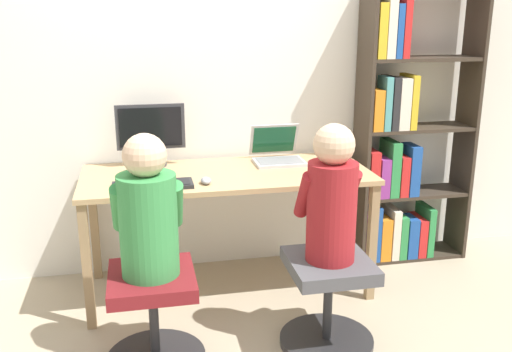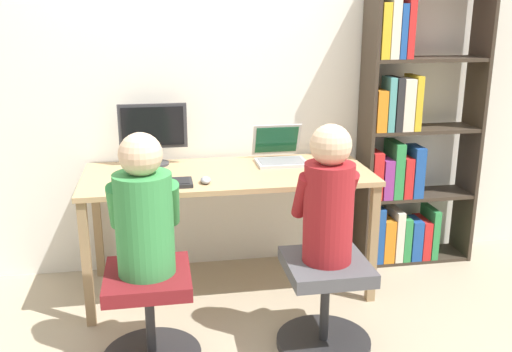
{
  "view_description": "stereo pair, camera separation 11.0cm",
  "coord_description": "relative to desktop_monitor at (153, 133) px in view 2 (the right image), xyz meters",
  "views": [
    {
      "loc": [
        -0.51,
        -2.93,
        1.72
      ],
      "look_at": [
        0.14,
        0.18,
        0.79
      ],
      "focal_mm": 40.0,
      "sensor_mm": 36.0,
      "label": 1
    },
    {
      "loc": [
        -0.4,
        -2.95,
        1.72
      ],
      "look_at": [
        0.14,
        0.18,
        0.79
      ],
      "focal_mm": 40.0,
      "sensor_mm": 36.0,
      "label": 2
    }
  ],
  "objects": [
    {
      "name": "ground_plane",
      "position": [
        0.44,
        -0.6,
        -0.98
      ],
      "size": [
        14.0,
        14.0,
        0.0
      ],
      "primitive_type": "plane",
      "color": "tan"
    },
    {
      "name": "laptop",
      "position": [
        0.8,
        -0.06,
        -0.16
      ],
      "size": [
        0.32,
        0.32,
        0.23
      ],
      "color": "#B7B7BC",
      "rests_on": "desk"
    },
    {
      "name": "office_chair_right",
      "position": [
        0.85,
        -0.99,
        -0.71
      ],
      "size": [
        0.5,
        0.5,
        0.49
      ],
      "color": "#262628",
      "rests_on": "ground_plane"
    },
    {
      "name": "office_chair_left",
      "position": [
        -0.05,
        -0.97,
        -0.71
      ],
      "size": [
        0.5,
        0.5,
        0.49
      ],
      "color": "#262628",
      "rests_on": "ground_plane"
    },
    {
      "name": "computer_mouse_by_keyboard",
      "position": [
        0.28,
        -0.45,
        -0.19
      ],
      "size": [
        0.06,
        0.1,
        0.04
      ],
      "color": "#99999E",
      "rests_on": "desk"
    },
    {
      "name": "wall_back",
      "position": [
        0.44,
        0.18,
        0.32
      ],
      "size": [
        10.0,
        0.05,
        2.6
      ],
      "color": "white",
      "rests_on": "ground_plane"
    },
    {
      "name": "desk",
      "position": [
        0.44,
        -0.24,
        -0.29
      ],
      "size": [
        1.74,
        0.72,
        0.77
      ],
      "color": "tan",
      "rests_on": "ground_plane"
    },
    {
      "name": "bookshelf",
      "position": [
        1.67,
        -0.04,
        -0.16
      ],
      "size": [
        0.79,
        0.28,
        1.88
      ],
      "color": "#382D23",
      "rests_on": "ground_plane"
    },
    {
      "name": "keyboard",
      "position": [
        -0.01,
        -0.45,
        -0.2
      ],
      "size": [
        0.45,
        0.16,
        0.03
      ],
      "color": "#232326",
      "rests_on": "desk"
    },
    {
      "name": "person_at_laptop",
      "position": [
        0.85,
        -0.98,
        -0.16
      ],
      "size": [
        0.31,
        0.3,
        0.7
      ],
      "color": "maroon",
      "rests_on": "office_chair_right"
    },
    {
      "name": "desktop_monitor",
      "position": [
        0.0,
        0.0,
        0.0
      ],
      "size": [
        0.42,
        0.18,
        0.39
      ],
      "color": "#333338",
      "rests_on": "desk"
    },
    {
      "name": "person_at_monitor",
      "position": [
        -0.05,
        -0.96,
        -0.17
      ],
      "size": [
        0.34,
        0.31,
        0.69
      ],
      "color": "#388C47",
      "rests_on": "office_chair_left"
    }
  ]
}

